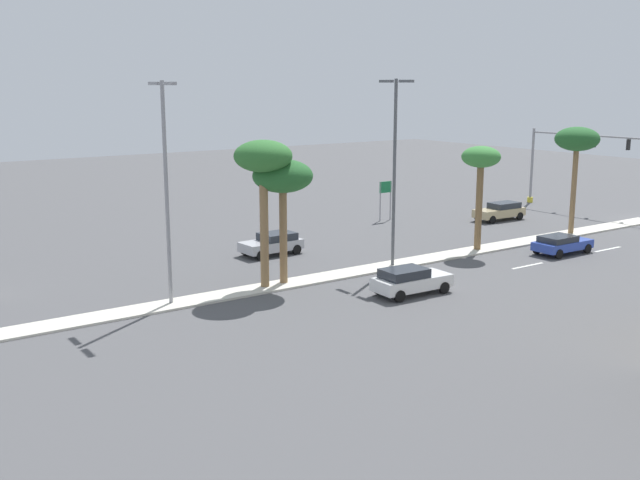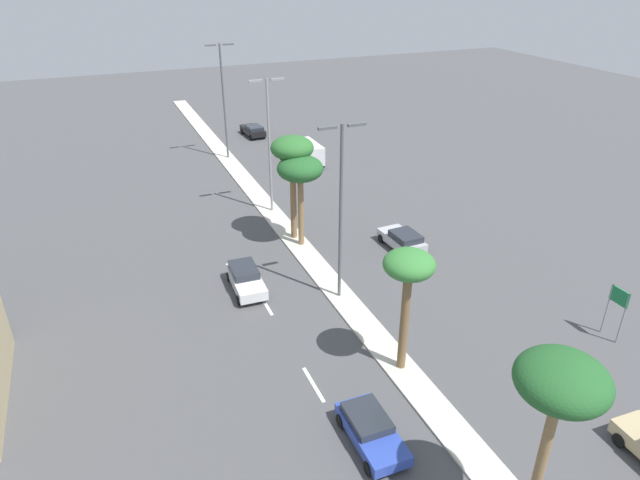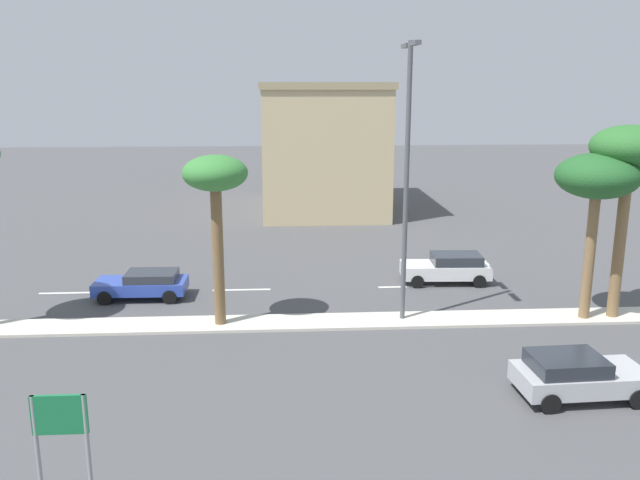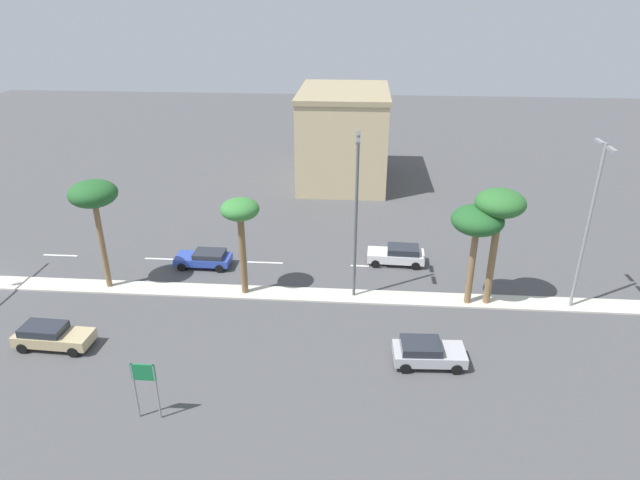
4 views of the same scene
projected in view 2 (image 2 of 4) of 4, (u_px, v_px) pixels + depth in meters
The scene contains 17 objects.
ground_plane at pixel (307, 256), 40.95m from camera, with size 160.00×160.00×0.00m, color #4C4C4F.
median_curb at pixel (267, 207), 48.81m from camera, with size 1.80×86.40×0.12m, color beige.
lane_stripe_right at pixel (313, 384), 28.67m from camera, with size 0.20×2.80×0.01m, color silver.
lane_stripe_left at pixel (265, 304), 35.34m from camera, with size 0.20×2.80×0.01m, color silver.
directional_road_sign at pixel (618, 304), 31.20m from camera, with size 0.10×1.21×3.24m.
palm_tree_front at pixel (561, 385), 18.54m from camera, with size 3.21×3.21×7.89m.
palm_tree_mid at pixel (409, 271), 27.12m from camera, with size 2.58×2.58×6.95m.
palm_tree_trailing at pixel (300, 171), 39.79m from camera, with size 3.34×3.34×6.94m.
palm_tree_leading at pixel (292, 152), 40.35m from camera, with size 3.15×3.15×8.06m.
street_lamp_mid at pixel (341, 203), 33.04m from camera, with size 2.90×0.24×11.26m.
street_lamp_center at pixel (269, 137), 45.14m from camera, with size 2.90×0.24×11.14m.
street_lamp_near at pixel (223, 94), 57.57m from camera, with size 2.90×0.24×11.82m.
sedan_silver_front at pixel (403, 239), 41.69m from camera, with size 2.22×4.13×1.42m.
sedan_blue_leading at pixel (371, 430), 25.02m from camera, with size 2.02×4.20×1.27m.
sedan_white_rear at pixel (246, 279), 36.57m from camera, with size 2.09×4.43×1.47m.
sedan_black_trailing at pixel (253, 130), 67.83m from camera, with size 2.23×4.45×1.37m.
box_truck at pixel (305, 152), 58.55m from camera, with size 2.73×5.78×2.33m.
Camera 2 is at (-13.00, 0.09, 19.68)m, focal length 31.29 mm.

